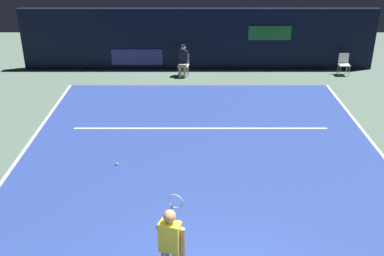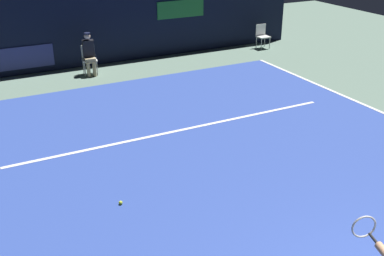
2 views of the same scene
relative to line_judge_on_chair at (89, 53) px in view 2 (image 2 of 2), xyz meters
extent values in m
plane|color=slate|center=(0.63, -7.34, -0.69)|extent=(30.38, 30.38, 0.00)
cube|color=#2D479E|center=(0.63, -7.34, -0.68)|extent=(10.24, 12.36, 0.01)
cube|color=white|center=(0.63, -5.18, -0.67)|extent=(7.99, 0.10, 0.01)
cube|color=black|center=(0.63, 1.09, 0.61)|extent=(15.07, 0.30, 2.60)
cube|color=navy|center=(-2.01, 0.93, -0.14)|extent=(2.20, 0.04, 0.70)
cube|color=#1E6B2D|center=(3.64, 0.93, 0.91)|extent=(1.80, 0.04, 0.60)
cylinder|color=black|center=(-0.03, -11.47, 0.66)|extent=(0.13, 0.29, 0.03)
torus|color=#B2B2B7|center=(0.05, -11.20, 0.66)|extent=(0.30, 0.12, 0.30)
cube|color=white|center=(0.00, 0.01, -0.23)|extent=(0.49, 0.45, 0.04)
cube|color=white|center=(0.03, 0.21, 0.00)|extent=(0.42, 0.08, 0.42)
cylinder|color=#B2B2B7|center=(-0.21, -0.13, -0.46)|extent=(0.03, 0.03, 0.46)
cylinder|color=#B2B2B7|center=(0.17, -0.18, -0.46)|extent=(0.03, 0.03, 0.46)
cylinder|color=#B2B2B7|center=(-0.16, 0.21, -0.46)|extent=(0.03, 0.03, 0.46)
cylinder|color=#B2B2B7|center=(0.21, 0.16, -0.46)|extent=(0.03, 0.03, 0.46)
cube|color=tan|center=(-0.01, -0.06, -0.19)|extent=(0.37, 0.44, 0.14)
cylinder|color=tan|center=(-0.12, -0.23, -0.46)|extent=(0.11, 0.11, 0.46)
cylinder|color=tan|center=(0.06, -0.25, -0.46)|extent=(0.11, 0.11, 0.46)
cube|color=black|center=(0.01, 0.05, 0.14)|extent=(0.37, 0.26, 0.52)
sphere|color=beige|center=(0.01, 0.05, 0.52)|extent=(0.20, 0.20, 0.20)
cylinder|color=#141933|center=(0.01, 0.05, 0.61)|extent=(0.19, 0.19, 0.04)
cube|color=white|center=(6.71, 0.16, -0.25)|extent=(0.45, 0.41, 0.04)
cube|color=white|center=(6.72, 0.36, -0.02)|extent=(0.42, 0.04, 0.42)
cylinder|color=#B2B2B7|center=(6.52, 0.00, -0.47)|extent=(0.03, 0.03, 0.44)
cylinder|color=#B2B2B7|center=(6.90, -0.01, -0.47)|extent=(0.03, 0.03, 0.44)
cylinder|color=#B2B2B7|center=(6.53, 0.34, -0.47)|extent=(0.03, 0.03, 0.44)
cylinder|color=#B2B2B7|center=(6.91, 0.33, -0.47)|extent=(0.03, 0.03, 0.44)
sphere|color=#CCE033|center=(-1.66, -7.50, -0.64)|extent=(0.07, 0.07, 0.07)
camera|label=1|loc=(0.36, -18.24, 5.44)|focal=42.85mm
camera|label=2|loc=(-3.78, -14.31, 3.95)|focal=44.50mm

